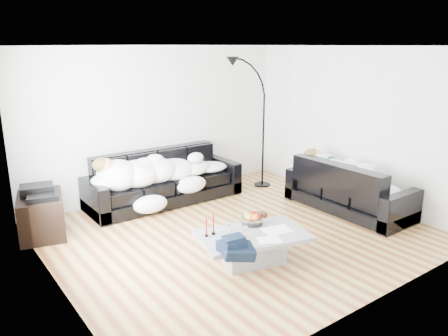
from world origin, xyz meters
TOP-DOWN VIEW (x-y plane):
  - ground at (0.00, 0.00)m, footprint 5.00×5.00m
  - wall_back at (0.00, 2.25)m, footprint 5.00×0.02m
  - wall_left at (-2.50, 0.00)m, footprint 0.02×4.50m
  - wall_right at (2.50, 0.00)m, footprint 0.02×4.50m
  - ceiling at (0.00, 0.00)m, footprint 5.00×5.00m
  - sofa_back at (-0.20, 1.75)m, footprint 2.66×0.92m
  - sofa_right at (2.02, -0.37)m, footprint 0.88×2.05m
  - sleeper_back at (-0.20, 1.70)m, footprint 2.25×0.78m
  - sleeper_right at (2.02, -0.37)m, footprint 0.74×1.76m
  - teal_cushion at (1.96, 0.26)m, footprint 0.42×0.38m
  - coffee_table at (-0.39, -0.84)m, footprint 1.47×1.08m
  - fruit_bowl at (-0.21, -0.60)m, footprint 0.32×0.32m
  - wine_glass_a at (-0.63, -0.67)m, footprint 0.08×0.08m
  - wine_glass_b at (-0.74, -0.85)m, footprint 0.08×0.08m
  - wine_glass_c at (-0.53, -0.87)m, footprint 0.08×0.08m
  - candle_left at (-0.90, -0.57)m, footprint 0.05×0.05m
  - candle_right at (-0.79, -0.57)m, footprint 0.05×0.05m
  - newspaper_a at (-0.09, -0.94)m, footprint 0.40×0.33m
  - newspaper_b at (-0.36, -1.10)m, footprint 0.33×0.30m
  - navy_jacket at (-0.93, -1.14)m, footprint 0.37×0.31m
  - shoes at (0.52, 0.18)m, footprint 0.50×0.41m
  - av_cabinet at (-2.27, 1.57)m, footprint 0.78×0.97m
  - stereo at (-2.27, 1.57)m, footprint 0.50×0.43m
  - floor_lamp at (1.77, 1.47)m, footprint 0.78×0.33m

SIDE VIEW (x-z plane):
  - ground at x=0.00m, z-range 0.00..0.00m
  - shoes at x=0.52m, z-range 0.00..0.10m
  - coffee_table at x=-0.39m, z-range 0.00..0.39m
  - av_cabinet at x=-2.27m, z-range 0.00..0.59m
  - newspaper_b at x=-0.36m, z-range 0.39..0.40m
  - newspaper_a at x=-0.09m, z-range 0.39..0.40m
  - sofa_right at x=2.02m, z-range 0.00..0.83m
  - sofa_back at x=-0.20m, z-range 0.00..0.87m
  - wine_glass_c at x=-0.53m, z-range 0.39..0.54m
  - wine_glass_b at x=-0.74m, z-range 0.39..0.54m
  - wine_glass_a at x=-0.63m, z-range 0.39..0.55m
  - fruit_bowl at x=-0.21m, z-range 0.39..0.56m
  - candle_left at x=-0.90m, z-range 0.39..0.61m
  - candle_right at x=-0.79m, z-range 0.39..0.64m
  - navy_jacket at x=-0.93m, z-range 0.47..0.65m
  - sleeper_right at x=2.02m, z-range 0.42..0.85m
  - sleeper_back at x=-0.20m, z-range 0.42..0.87m
  - stereo at x=-2.27m, z-range 0.59..0.72m
  - teal_cushion at x=1.96m, z-range 0.62..0.82m
  - floor_lamp at x=1.77m, z-range 0.00..2.14m
  - wall_back at x=0.00m, z-range 0.00..2.60m
  - wall_left at x=-2.50m, z-range 0.00..2.60m
  - wall_right at x=2.50m, z-range 0.00..2.60m
  - ceiling at x=0.00m, z-range 2.60..2.60m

